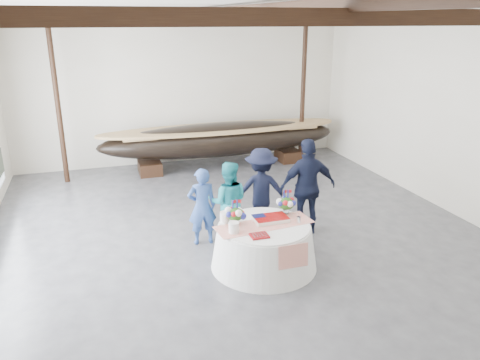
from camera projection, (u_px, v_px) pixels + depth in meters
name	position (u px, v px, depth m)	size (l,w,h in m)	color
floor	(245.00, 241.00, 9.41)	(10.00, 12.00, 0.01)	#3D3D42
wall_back	(182.00, 89.00, 14.08)	(10.00, 0.02, 4.50)	silver
wall_right	(464.00, 116.00, 10.12)	(0.02, 12.00, 4.50)	silver
ceiling	(246.00, 2.00, 7.95)	(10.00, 12.00, 0.01)	white
pavilion_structure	(231.00, 32.00, 8.87)	(9.80, 11.76, 4.50)	black
longboat_display	(222.00, 139.00, 13.86)	(7.20, 1.44, 1.35)	black
banquet_table	(264.00, 245.00, 8.34)	(1.90, 1.90, 0.81)	white
tabletop_items	(260.00, 213.00, 8.31)	(1.80, 1.03, 0.40)	red
guest_woman_blue	(202.00, 206.00, 9.10)	(0.57, 0.37, 1.56)	navy
guest_woman_teal	(228.00, 202.00, 9.20)	(0.80, 0.62, 1.65)	teal
guest_man_left	(261.00, 190.00, 9.64)	(1.15, 0.66, 1.78)	black
guest_man_right	(308.00, 187.00, 9.48)	(1.18, 0.49, 2.01)	black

